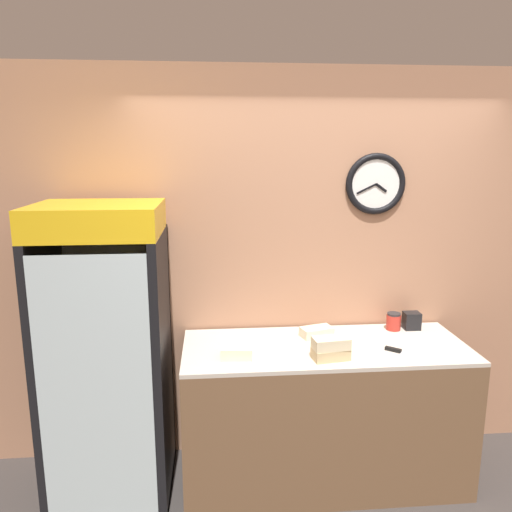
{
  "coord_description": "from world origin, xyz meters",
  "views": [
    {
      "loc": [
        -0.71,
        -2.04,
        2.16
      ],
      "look_at": [
        -0.44,
        0.95,
        1.52
      ],
      "focal_mm": 35.0,
      "sensor_mm": 36.0,
      "label": 1
    }
  ],
  "objects_px": {
    "sandwich_flat_right": "(317,332)",
    "beverage_cooler": "(108,338)",
    "napkin_dispenser": "(412,321)",
    "sandwich_flat_left": "(237,353)",
    "sandwich_stack_bottom": "(331,354)",
    "condiment_jar": "(394,321)",
    "chefs_knife": "(402,352)",
    "sandwich_stack_middle": "(331,343)"
  },
  "relations": [
    {
      "from": "sandwich_flat_right",
      "to": "beverage_cooler",
      "type": "bearing_deg",
      "value": -175.29
    },
    {
      "from": "beverage_cooler",
      "to": "napkin_dispenser",
      "type": "bearing_deg",
      "value": 5.54
    },
    {
      "from": "sandwich_flat_left",
      "to": "napkin_dispenser",
      "type": "xyz_separation_m",
      "value": [
        1.24,
        0.39,
        0.02
      ]
    },
    {
      "from": "sandwich_stack_bottom",
      "to": "condiment_jar",
      "type": "relative_size",
      "value": 1.92
    },
    {
      "from": "beverage_cooler",
      "to": "chefs_knife",
      "type": "distance_m",
      "value": 1.82
    },
    {
      "from": "beverage_cooler",
      "to": "condiment_jar",
      "type": "height_order",
      "value": "beverage_cooler"
    },
    {
      "from": "sandwich_flat_left",
      "to": "chefs_knife",
      "type": "bearing_deg",
      "value": -0.96
    },
    {
      "from": "sandwich_stack_middle",
      "to": "chefs_knife",
      "type": "distance_m",
      "value": 0.47
    },
    {
      "from": "sandwich_flat_left",
      "to": "napkin_dispenser",
      "type": "distance_m",
      "value": 1.3
    },
    {
      "from": "beverage_cooler",
      "to": "napkin_dispenser",
      "type": "xyz_separation_m",
      "value": [
        2.03,
        0.2,
        -0.02
      ]
    },
    {
      "from": "sandwich_flat_right",
      "to": "chefs_knife",
      "type": "distance_m",
      "value": 0.57
    },
    {
      "from": "beverage_cooler",
      "to": "sandwich_flat_right",
      "type": "relative_size",
      "value": 8.02
    },
    {
      "from": "sandwich_stack_bottom",
      "to": "sandwich_flat_left",
      "type": "height_order",
      "value": "sandwich_flat_left"
    },
    {
      "from": "sandwich_flat_left",
      "to": "sandwich_flat_right",
      "type": "height_order",
      "value": "sandwich_flat_left"
    },
    {
      "from": "sandwich_stack_bottom",
      "to": "chefs_knife",
      "type": "relative_size",
      "value": 0.93
    },
    {
      "from": "sandwich_flat_right",
      "to": "condiment_jar",
      "type": "relative_size",
      "value": 1.93
    },
    {
      "from": "beverage_cooler",
      "to": "sandwich_flat_left",
      "type": "relative_size",
      "value": 9.5
    },
    {
      "from": "sandwich_flat_right",
      "to": "condiment_jar",
      "type": "bearing_deg",
      "value": 8.59
    },
    {
      "from": "sandwich_flat_left",
      "to": "sandwich_stack_middle",
      "type": "bearing_deg",
      "value": -6.54
    },
    {
      "from": "condiment_jar",
      "to": "napkin_dispenser",
      "type": "height_order",
      "value": "same"
    },
    {
      "from": "condiment_jar",
      "to": "chefs_knife",
      "type": "bearing_deg",
      "value": -103.0
    },
    {
      "from": "sandwich_stack_middle",
      "to": "condiment_jar",
      "type": "distance_m",
      "value": 0.71
    },
    {
      "from": "sandwich_stack_middle",
      "to": "chefs_knife",
      "type": "relative_size",
      "value": 0.91
    },
    {
      "from": "sandwich_stack_bottom",
      "to": "chefs_knife",
      "type": "height_order",
      "value": "sandwich_stack_bottom"
    },
    {
      "from": "beverage_cooler",
      "to": "sandwich_stack_middle",
      "type": "height_order",
      "value": "beverage_cooler"
    },
    {
      "from": "sandwich_flat_left",
      "to": "chefs_knife",
      "type": "distance_m",
      "value": 1.02
    },
    {
      "from": "sandwich_stack_middle",
      "to": "napkin_dispenser",
      "type": "bearing_deg",
      "value": 33.75
    },
    {
      "from": "sandwich_flat_right",
      "to": "chefs_knife",
      "type": "height_order",
      "value": "sandwich_flat_right"
    },
    {
      "from": "beverage_cooler",
      "to": "sandwich_stack_middle",
      "type": "relative_size",
      "value": 8.18
    },
    {
      "from": "sandwich_flat_left",
      "to": "chefs_knife",
      "type": "height_order",
      "value": "sandwich_flat_left"
    },
    {
      "from": "sandwich_stack_middle",
      "to": "beverage_cooler",
      "type": "bearing_deg",
      "value": 169.16
    },
    {
      "from": "sandwich_stack_middle",
      "to": "condiment_jar",
      "type": "height_order",
      "value": "sandwich_stack_middle"
    },
    {
      "from": "beverage_cooler",
      "to": "sandwich_stack_bottom",
      "type": "xyz_separation_m",
      "value": [
        1.35,
        -0.26,
        -0.05
      ]
    },
    {
      "from": "condiment_jar",
      "to": "beverage_cooler",
      "type": "bearing_deg",
      "value": -174.15
    },
    {
      "from": "chefs_knife",
      "to": "condiment_jar",
      "type": "bearing_deg",
      "value": 77.0
    },
    {
      "from": "beverage_cooler",
      "to": "sandwich_stack_bottom",
      "type": "bearing_deg",
      "value": -10.84
    },
    {
      "from": "sandwich_flat_left",
      "to": "sandwich_flat_right",
      "type": "xyz_separation_m",
      "value": [
        0.55,
        0.3,
        -0.0
      ]
    },
    {
      "from": "beverage_cooler",
      "to": "chefs_knife",
      "type": "relative_size",
      "value": 7.46
    },
    {
      "from": "sandwich_stack_middle",
      "to": "sandwich_stack_bottom",
      "type": "bearing_deg",
      "value": 0.0
    },
    {
      "from": "sandwich_stack_middle",
      "to": "chefs_knife",
      "type": "height_order",
      "value": "sandwich_stack_middle"
    },
    {
      "from": "beverage_cooler",
      "to": "chefs_knife",
      "type": "bearing_deg",
      "value": -6.67
    },
    {
      "from": "chefs_knife",
      "to": "condiment_jar",
      "type": "xyz_separation_m",
      "value": [
        0.09,
        0.41,
        0.05
      ]
    }
  ]
}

